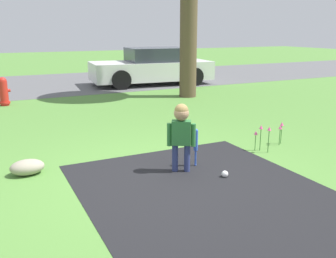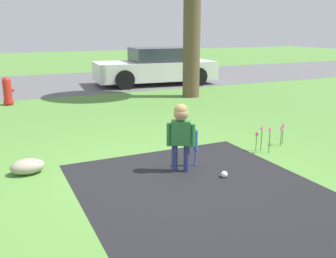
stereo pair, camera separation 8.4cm
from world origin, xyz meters
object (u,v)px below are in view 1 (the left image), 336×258
child (181,128)px  parked_car (152,67)px  baseball_bat (196,142)px  sports_ball (225,174)px  fire_hydrant (4,92)px

child → parked_car: size_ratio=0.22×
child → baseball_bat: child is taller
sports_ball → fire_hydrant: size_ratio=0.12×
sports_ball → fire_hydrant: bearing=109.4°
child → sports_ball: size_ratio=10.59×
parked_car → child: bearing=74.5°
sports_ball → fire_hydrant: (-2.28, 6.45, 0.31)m
parked_car → fire_hydrant: bearing=26.6°
sports_ball → fire_hydrant: 6.85m
baseball_bat → fire_hydrant: fire_hydrant is taller
child → sports_ball: bearing=-16.8°
baseball_bat → parked_car: size_ratio=0.13×
baseball_bat → sports_ball: (0.13, -0.54, -0.31)m
fire_hydrant → parked_car: (4.93, 1.88, 0.25)m
baseball_bat → parked_car: bearing=70.4°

